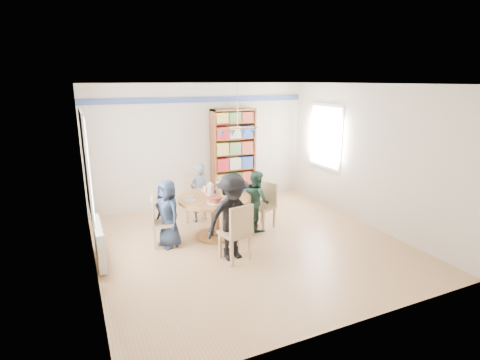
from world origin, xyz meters
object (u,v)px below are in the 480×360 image
chair_far (195,194)px  person_left (168,214)px  chair_right (265,203)px  bookshelf (233,157)px  chair_left (159,220)px  person_right (256,200)px  dining_table (215,208)px  person_far (199,192)px  radiator (99,242)px  chair_near (238,230)px  person_near (233,217)px

chair_far → person_left: size_ratio=0.79×
chair_right → bookshelf: 1.84m
person_left → bookshelf: size_ratio=0.55×
chair_left → person_right: (1.85, 0.01, 0.10)m
dining_table → person_far: bearing=90.4°
radiator → chair_near: (1.97, -0.81, 0.17)m
chair_left → chair_far: size_ratio=0.93×
chair_near → person_far: bearing=89.8°
chair_far → radiator: bearing=-146.7°
person_right → bookshelf: size_ratio=0.53×
person_far → bookshelf: bookshelf is taller
chair_near → bookshelf: size_ratio=0.44×
bookshelf → person_near: bearing=-113.5°
radiator → person_far: bearing=29.2°
person_far → chair_right: bearing=127.1°
radiator → chair_left: chair_left is taller
chair_left → bookshelf: size_ratio=0.40×
chair_left → chair_far: chair_far is taller
chair_far → chair_near: size_ratio=0.98×
person_far → person_left: bearing=31.5°
dining_table → person_right: 0.85m
radiator → person_far: person_far is taller
chair_far → person_right: person_right is taller
chair_right → dining_table: bearing=-176.5°
bookshelf → person_far: bearing=-140.9°
radiator → dining_table: 2.00m
radiator → person_far: size_ratio=0.84×
chair_right → person_right: (-0.21, -0.03, 0.09)m
person_near → chair_right: bearing=33.7°
dining_table → chair_left: chair_left is taller
chair_left → person_near: (0.96, -0.94, 0.22)m
chair_left → person_right: bearing=0.3°
person_left → person_right: size_ratio=1.03×
person_right → chair_right: bearing=-83.5°
chair_right → bookshelf: size_ratio=0.41×
person_far → chair_near: bearing=74.1°
dining_table → person_near: 0.92m
dining_table → person_right: bearing=2.5°
bookshelf → chair_near: bearing=-112.2°
person_far → person_right: bearing=120.1°
chair_far → person_near: size_ratio=0.67×
chair_far → chair_near: 2.09m
chair_near → person_left: (-0.84, 1.00, 0.07)m
dining_table → chair_right: size_ratio=1.49×
person_far → bookshelf: size_ratio=0.56×
radiator → person_near: 2.09m
bookshelf → person_right: bearing=-99.4°
chair_far → chair_near: (0.02, -2.09, 0.01)m
person_left → person_near: (0.81, -0.87, 0.11)m
chair_near → person_left: size_ratio=0.80×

